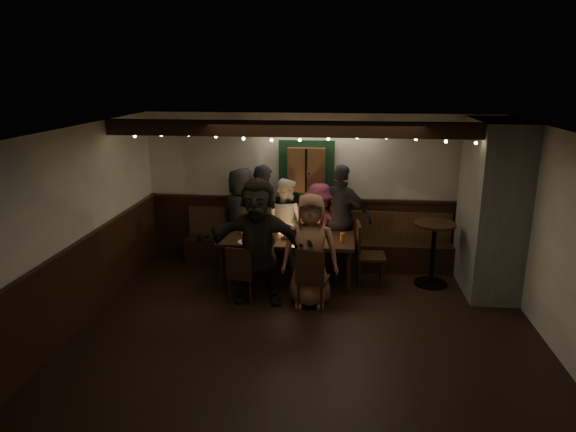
# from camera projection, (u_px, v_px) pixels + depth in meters

# --- Properties ---
(room) EXTENTS (6.02, 5.01, 2.62)m
(room) POSITION_uv_depth(u_px,v_px,m) (384.00, 220.00, 7.83)
(room) COLOR black
(room) RESTS_ON ground
(dining_table) EXTENTS (2.11, 0.90, 0.91)m
(dining_table) POSITION_uv_depth(u_px,v_px,m) (287.00, 242.00, 8.06)
(dining_table) COLOR black
(dining_table) RESTS_ON ground
(chair_near_left) EXTENTS (0.44, 0.44, 0.86)m
(chair_near_left) POSITION_uv_depth(u_px,v_px,m) (241.00, 271.00, 7.42)
(chair_near_left) COLOR black
(chair_near_left) RESTS_ON ground
(chair_near_right) EXTENTS (0.49, 0.49, 0.91)m
(chair_near_right) POSITION_uv_depth(u_px,v_px,m) (311.00, 275.00, 7.17)
(chair_near_right) COLOR black
(chair_near_right) RESTS_ON ground
(chair_end) EXTENTS (0.48, 0.48, 1.00)m
(chair_end) POSITION_uv_depth(u_px,v_px,m) (365.00, 250.00, 8.05)
(chair_end) COLOR black
(chair_end) RESTS_ON ground
(high_top) EXTENTS (0.64, 0.64, 1.02)m
(high_top) POSITION_uv_depth(u_px,v_px,m) (433.00, 246.00, 8.00)
(high_top) COLOR black
(high_top) RESTS_ON ground
(person_a) EXTENTS (0.97, 0.82, 1.70)m
(person_a) POSITION_uv_depth(u_px,v_px,m) (242.00, 217.00, 8.85)
(person_a) COLOR #242426
(person_a) RESTS_ON ground
(person_b) EXTENTS (0.76, 0.64, 1.79)m
(person_b) POSITION_uv_depth(u_px,v_px,m) (264.00, 216.00, 8.74)
(person_b) COLOR black
(person_b) RESTS_ON ground
(person_c) EXTENTS (0.93, 0.84, 1.54)m
(person_c) POSITION_uv_depth(u_px,v_px,m) (285.00, 222.00, 8.79)
(person_c) COLOR silver
(person_c) RESTS_ON ground
(person_d) EXTENTS (1.00, 0.62, 1.48)m
(person_d) POSITION_uv_depth(u_px,v_px,m) (319.00, 226.00, 8.67)
(person_d) COLOR #5E2335
(person_d) RESTS_ON ground
(person_e) EXTENTS (1.14, 0.79, 1.80)m
(person_e) POSITION_uv_depth(u_px,v_px,m) (341.00, 218.00, 8.58)
(person_e) COLOR #2B2A2E
(person_e) RESTS_ON ground
(person_f) EXTENTS (1.73, 0.60, 1.85)m
(person_f) POSITION_uv_depth(u_px,v_px,m) (258.00, 242.00, 7.32)
(person_f) COLOR black
(person_f) RESTS_ON ground
(person_g) EXTENTS (0.82, 0.55, 1.65)m
(person_g) POSITION_uv_depth(u_px,v_px,m) (310.00, 251.00, 7.24)
(person_g) COLOR #986248
(person_g) RESTS_ON ground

